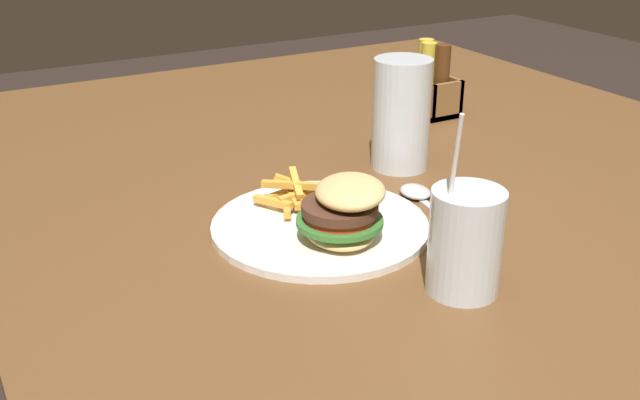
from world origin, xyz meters
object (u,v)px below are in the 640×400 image
beer_glass (404,116)px  juice_glass (465,246)px  condiment_caddy (430,87)px  meal_plate_near (329,218)px  spoon (418,194)px

beer_glass → juice_glass: bearing=-25.0°
condiment_caddy → meal_plate_near: bearing=-50.0°
spoon → juice_glass: bearing=161.6°
juice_glass → condiment_caddy: juice_glass is taller
juice_glass → condiment_caddy: size_ratio=1.56×
juice_glass → spoon: juice_glass is taller
meal_plate_near → juice_glass: size_ratio=1.34×
condiment_caddy → spoon: bearing=-39.0°
spoon → condiment_caddy: bearing=-32.2°
beer_glass → condiment_caddy: 0.29m
juice_glass → condiment_caddy: bearing=146.2°
beer_glass → juice_glass: juice_glass is taller
condiment_caddy → beer_glass: bearing=-45.3°
juice_glass → condiment_caddy: (-0.54, 0.36, -0.00)m
meal_plate_near → condiment_caddy: bearing=130.0°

